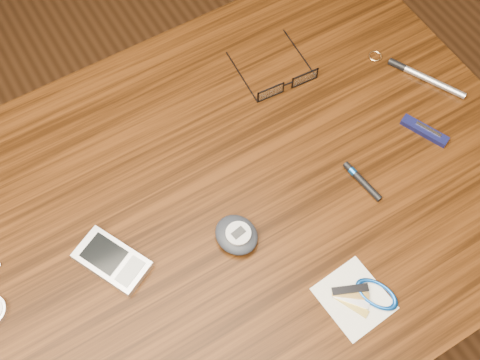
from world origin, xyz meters
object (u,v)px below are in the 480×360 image
Objects in this scene: silver_pen at (421,76)px; pda_phone at (112,260)px; eyeglasses at (286,83)px; notepad_keys at (365,296)px; desk at (223,230)px; pocket_knife at (425,131)px; pedometer at (237,235)px.

pda_phone is at bearing -176.83° from silver_pen.
eyeglasses is 1.16× the size of notepad_keys.
notepad_keys is at bearing -105.72° from eyeglasses.
pda_phone is 0.37m from notepad_keys.
pda_phone is 0.92× the size of silver_pen.
silver_pen reaches higher than desk.
eyeglasses is 1.58× the size of pocket_knife.
silver_pen is at bearing -26.17° from eyeglasses.
pedometer reaches higher than notepad_keys.
eyeglasses is at bearing 74.28° from notepad_keys.
pedometer is at bearing -97.79° from desk.
notepad_keys reaches higher than desk.
notepad_keys is at bearing -66.22° from desk.
pedometer is at bearing 122.79° from notepad_keys.
pocket_knife is (0.53, -0.06, -0.00)m from pda_phone.
eyeglasses is 1.66× the size of pedometer.
eyeglasses reaches higher than silver_pen.
pda_phone reaches higher than desk.
eyeglasses is at bearing 126.65° from pocket_knife.
pedometer reaches higher than desk.
pda_phone is at bearing -179.92° from desk.
desk is 9.02× the size of notepad_keys.
pda_phone reaches higher than notepad_keys.
pedometer is (0.17, -0.06, 0.00)m from pda_phone.
eyeglasses is 0.24m from pocket_knife.
pedometer is 0.20m from notepad_keys.
pocket_knife is at bearing -125.51° from silver_pen.
silver_pen reaches higher than notepad_keys.
pda_phone is 0.54m from pocket_knife.
pda_phone is at bearing -160.70° from eyeglasses.
desk is at bearing 170.54° from pocket_knife.
pedometer is at bearing -179.68° from pocket_knife.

